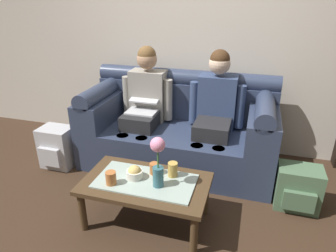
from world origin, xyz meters
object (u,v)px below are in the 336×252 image
Objects in this scene: backpack_right at (298,188)px; backpack_left at (57,147)px; coffee_table at (146,186)px; flower_vase at (158,159)px; snack_bowl at (135,173)px; couch at (179,130)px; cup_near_left at (154,168)px; cup_far_center at (111,178)px; cup_near_right at (173,169)px; person_right at (215,108)px; person_left at (145,101)px.

backpack_left is at bearing 179.69° from backpack_right.
flower_vase reaches higher than coffee_table.
snack_bowl is 0.33× the size of backpack_right.
couch reaches higher than backpack_left.
couch is at bearing 96.31° from flower_vase.
backpack_left is at bearing 154.14° from snack_bowl.
couch reaches higher than backpack_right.
couch is 1.01m from coffee_table.
cup_far_center is (-0.27, -0.23, 0.01)m from cup_near_left.
cup_near_left is (0.13, 0.10, 0.00)m from snack_bowl.
flower_vase is 0.24m from cup_near_right.
backpack_right is (1.41, 0.65, -0.25)m from cup_far_center.
coffee_table is (-0.37, -1.01, -0.33)m from person_right.
person_right is at bearing 0.06° from person_left.
cup_near_left is at bearing 72.67° from coffee_table.
couch is at bearing 157.98° from backpack_right.
person_left is at bearing 29.05° from backpack_left.
person_left is 1.00× the size of person_right.
person_right reaches higher than backpack_right.
backpack_right is at bearing 22.52° from snack_bowl.
couch is at bearing 78.40° from cup_far_center.
cup_far_center is (-0.61, -1.13, -0.22)m from person_right.
backpack_left is at bearing 145.71° from cup_far_center.
person_left is 3.06× the size of flower_vase.
flower_vase is 3.91× the size of cup_far_center.
cup_near_left is (-0.08, 0.15, -0.18)m from flower_vase.
cup_near_right is 1.13× the size of cup_far_center.
coffee_table is at bearing -5.94° from snack_bowl.
cup_far_center is at bearing -101.60° from couch.
flower_vase is 1.05× the size of backpack_right.
person_right is at bearing 77.90° from cup_near_right.
person_right is 1.30m from cup_far_center.
cup_far_center is (-0.41, -0.24, -0.01)m from cup_near_right.
cup_far_center is at bearing -138.20° from snack_bowl.
coffee_table is 0.14m from snack_bowl.
person_right reaches higher than coffee_table.
person_right reaches higher than flower_vase.
couch is 1.60× the size of person_right.
cup_near_right is at bearing -157.34° from backpack_right.
coffee_table is at bearing 26.41° from cup_far_center.
backpack_left is (-0.83, -0.46, -0.44)m from person_left.
cup_near_right is (-0.19, -0.89, -0.21)m from person_right.
backpack_right is (1.27, 0.53, -0.25)m from snack_bowl.
cup_near_left is 0.21× the size of backpack_left.
snack_bowl is 1.25m from backpack_left.
person_right is at bearing 61.72° from cup_far_center.
coffee_table is 1.33m from backpack_left.
person_left is 0.75m from person_right.
flower_vase reaches higher than backpack_left.
snack_bowl is at bearing -157.96° from cup_near_right.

